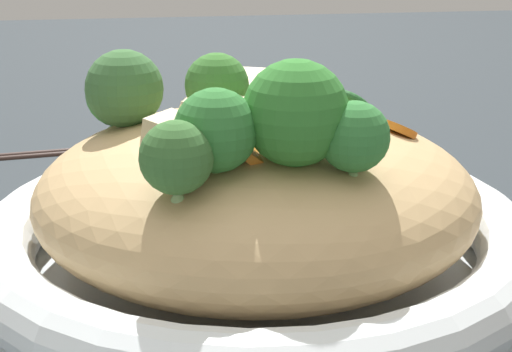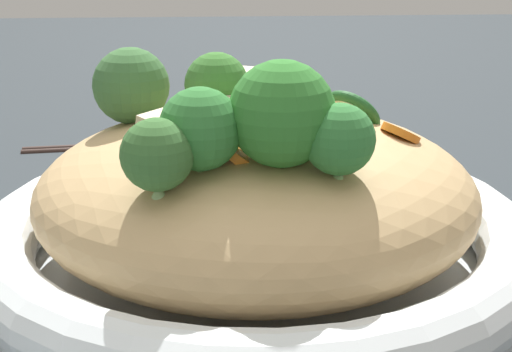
# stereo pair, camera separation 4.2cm
# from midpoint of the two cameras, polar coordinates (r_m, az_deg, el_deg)

# --- Properties ---
(ground_plane) EXTENTS (3.00, 3.00, 0.00)m
(ground_plane) POSITION_cam_midpoint_polar(r_m,az_deg,el_deg) (0.45, 2.70, -9.25)
(ground_plane) COLOR #2A3136
(serving_bowl) EXTENTS (0.33, 0.33, 0.06)m
(serving_bowl) POSITION_cam_midpoint_polar(r_m,az_deg,el_deg) (0.44, 2.76, -5.73)
(serving_bowl) COLOR white
(serving_bowl) RESTS_ON ground_plane
(noodle_heap) EXTENTS (0.26, 0.26, 0.10)m
(noodle_heap) POSITION_cam_midpoint_polar(r_m,az_deg,el_deg) (0.42, 2.83, -1.18)
(noodle_heap) COLOR tan
(noodle_heap) RESTS_ON serving_bowl
(broccoli_florets) EXTENTS (0.16, 0.20, 0.07)m
(broccoli_florets) POSITION_cam_midpoint_polar(r_m,az_deg,el_deg) (0.38, -1.21, 5.23)
(broccoli_florets) COLOR #9AB875
(broccoli_florets) RESTS_ON serving_bowl
(carrot_coins) EXTENTS (0.13, 0.07, 0.03)m
(carrot_coins) POSITION_cam_midpoint_polar(r_m,az_deg,el_deg) (0.39, 4.62, 3.32)
(carrot_coins) COLOR orange
(carrot_coins) RESTS_ON serving_bowl
(zucchini_slices) EXTENTS (0.09, 0.11, 0.03)m
(zucchini_slices) POSITION_cam_midpoint_polar(r_m,az_deg,el_deg) (0.40, 7.34, 4.05)
(zucchini_slices) COLOR beige
(zucchini_slices) RESTS_ON serving_bowl
(chicken_chunks) EXTENTS (0.10, 0.13, 0.03)m
(chicken_chunks) POSITION_cam_midpoint_polar(r_m,az_deg,el_deg) (0.42, 0.93, 5.35)
(chicken_chunks) COLOR beige
(chicken_chunks) RESTS_ON serving_bowl
(chopsticks_pair) EXTENTS (0.23, 0.04, 0.01)m
(chopsticks_pair) POSITION_cam_midpoint_polar(r_m,az_deg,el_deg) (0.75, -8.02, 2.57)
(chopsticks_pair) COLOR black
(chopsticks_pair) RESTS_ON ground_plane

